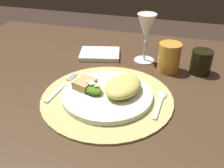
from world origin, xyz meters
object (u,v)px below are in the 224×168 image
Objects in this scene: wine_glass at (146,30)px; dinner_plate at (107,95)px; fork at (60,88)px; dining_table at (105,125)px; spoon at (161,100)px; dark_tumbler at (201,62)px; napkin at (100,54)px; amber_tumbler at (169,57)px.

dinner_plate is at bearing -102.14° from wine_glass.
fork is (-0.15, 0.00, -0.01)m from dinner_plate.
dinner_plate is 0.15m from fork.
dinner_plate is 1.48× the size of fork.
spoon is (0.18, -0.06, 0.18)m from dining_table.
spoon is at bearing -17.72° from dining_table.
spoon is 0.23m from dark_tumbler.
napkin is at bearing 174.80° from dark_tumbler.
amber_tumbler is (0.15, 0.22, 0.03)m from dinner_plate.
wine_glass reaches higher than dark_tumbler.
dining_table is at bearing -115.81° from wine_glass.
dinner_plate is 0.30m from wine_glass.
amber_tumbler is at bearing 89.99° from spoon.
napkin is 1.50× the size of amber_tumbler.
napkin is (-0.08, 0.18, 0.18)m from dining_table.
fork is (-0.11, -0.08, 0.18)m from dining_table.
napkin is (-0.26, 0.24, -0.00)m from spoon.
dinner_plate is at bearing -68.33° from dining_table.
napkin is 0.36m from dark_tumbler.
napkin is at bearing -177.78° from wine_glass.
napkin is at bearing 136.88° from spoon.
dinner_plate is at bearing -67.74° from napkin.
spoon reaches higher than dining_table.
dining_table is 8.96× the size of napkin.
dark_tumbler reaches higher than dinner_plate.
dark_tumbler is at bearing -5.20° from napkin.
dark_tumbler reaches higher than fork.
amber_tumbler is 1.23× the size of dark_tumbler.
spoon is at bearing -116.48° from dark_tumbler.
amber_tumbler is at bearing 56.16° from dinner_plate.
dinner_plate is 0.15m from spoon.
napkin is at bearing 170.18° from amber_tumbler.
dark_tumbler is at bearing 6.44° from amber_tumbler.
dark_tumbler is at bearing 27.76° from dining_table.
dining_table is at bearing -142.67° from amber_tumbler.
wine_glass is (0.20, 0.27, 0.11)m from fork.
dark_tumbler reaches higher than spoon.
spoon is at bearing -70.04° from wine_glass.
napkin is at bearing 112.26° from dinner_plate.
dining_table is at bearing 162.28° from spoon.
napkin is 0.20m from wine_glass.
spoon is 0.95× the size of napkin.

